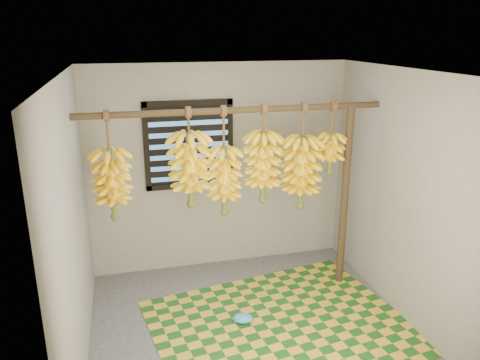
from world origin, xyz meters
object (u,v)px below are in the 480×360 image
object	(u,v)px
banana_bunch_b	(190,170)
plastic_bag	(243,318)
support_post	(345,198)
banana_bunch_f	(330,153)
banana_bunch_e	(301,172)
banana_bunch_c	(224,181)
woven_mat	(282,326)
banana_bunch_d	(263,167)
banana_bunch_a	(112,184)

from	to	relation	value
banana_bunch_b	plastic_bag	bearing A→B (deg)	-51.85
support_post	plastic_bag	xyz separation A→B (m)	(-1.26, -0.50, -0.95)
support_post	banana_bunch_f	distance (m)	0.56
banana_bunch_b	banana_bunch_f	bearing A→B (deg)	-0.00
banana_bunch_b	banana_bunch_f	size ratio (longest dim) A/B	1.30
banana_bunch_b	banana_bunch_e	size ratio (longest dim) A/B	0.89
banana_bunch_c	banana_bunch_f	distance (m)	1.14
woven_mat	plastic_bag	bearing A→B (deg)	156.52
banana_bunch_b	support_post	bearing A→B (deg)	0.00
banana_bunch_c	banana_bunch_d	bearing A→B (deg)	0.00
plastic_bag	banana_bunch_b	xyz separation A→B (m)	(-0.40, 0.50, 1.39)
woven_mat	support_post	bearing A→B (deg)	35.75
woven_mat	banana_bunch_f	distance (m)	1.80
plastic_bag	banana_bunch_a	bearing A→B (deg)	155.92
plastic_bag	banana_bunch_c	distance (m)	1.35
support_post	banana_bunch_e	distance (m)	0.61
banana_bunch_b	banana_bunch_c	distance (m)	0.36
woven_mat	banana_bunch_c	xyz separation A→B (m)	(-0.41, 0.66, 1.30)
banana_bunch_a	plastic_bag	bearing A→B (deg)	-24.08
banana_bunch_b	banana_bunch_f	xyz separation A→B (m)	(1.46, -0.00, 0.08)
support_post	banana_bunch_c	distance (m)	1.36
banana_bunch_a	banana_bunch_c	distance (m)	1.07
support_post	banana_bunch_e	size ratio (longest dim) A/B	1.82
plastic_bag	banana_bunch_c	world-z (taller)	banana_bunch_c
woven_mat	banana_bunch_f	size ratio (longest dim) A/B	3.17
banana_bunch_d	banana_bunch_e	world-z (taller)	same
support_post	banana_bunch_a	distance (m)	2.42
woven_mat	banana_bunch_e	distance (m)	1.53
woven_mat	plastic_bag	world-z (taller)	plastic_bag
woven_mat	banana_bunch_b	bearing A→B (deg)	138.64
banana_bunch_d	banana_bunch_a	bearing A→B (deg)	180.00
banana_bunch_b	banana_bunch_d	distance (m)	0.73
support_post	banana_bunch_b	distance (m)	1.72
banana_bunch_c	banana_bunch_b	bearing A→B (deg)	180.00
woven_mat	banana_bunch_a	bearing A→B (deg)	156.06
support_post	banana_bunch_c	size ratio (longest dim) A/B	1.83
support_post	banana_bunch_b	xyz separation A→B (m)	(-1.66, 0.00, 0.44)
woven_mat	banana_bunch_d	bearing A→B (deg)	91.14
banana_bunch_e	banana_bunch_f	size ratio (longest dim) A/B	1.46
banana_bunch_a	banana_bunch_b	size ratio (longest dim) A/B	1.06
plastic_bag	banana_bunch_f	distance (m)	1.88
woven_mat	banana_bunch_a	size ratio (longest dim) A/B	2.29
plastic_bag	banana_bunch_a	size ratio (longest dim) A/B	0.19
support_post	plastic_bag	size ratio (longest dim) A/B	10.03
banana_bunch_a	banana_bunch_d	xyz separation A→B (m)	(1.47, 0.00, 0.07)
woven_mat	banana_bunch_d	xyz separation A→B (m)	(-0.01, 0.66, 1.42)
banana_bunch_a	banana_bunch_c	bearing A→B (deg)	0.00
banana_bunch_a	banana_bunch_d	distance (m)	1.47
banana_bunch_a	banana_bunch_f	bearing A→B (deg)	-0.00
banana_bunch_f	banana_bunch_e	bearing A→B (deg)	180.00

